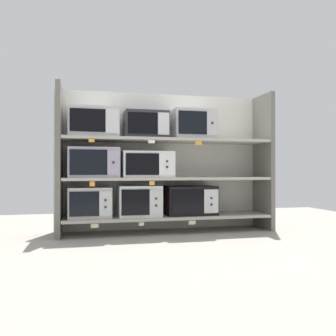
% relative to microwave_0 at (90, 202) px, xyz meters
% --- Properties ---
extents(ground, '(6.23, 6.00, 0.02)m').
position_rel_microwave_0_xyz_m(ground, '(0.84, -1.00, -0.35)').
color(ground, gray).
extents(back_panel, '(2.43, 0.04, 1.55)m').
position_rel_microwave_0_xyz_m(back_panel, '(0.84, 0.25, 0.44)').
color(back_panel, beige).
rests_on(back_panel, ground).
extents(upright_left, '(0.05, 0.45, 1.55)m').
position_rel_microwave_0_xyz_m(upright_left, '(-0.31, 0.00, 0.44)').
color(upright_left, '#68645B').
rests_on(upright_left, ground).
extents(upright_right, '(0.05, 0.45, 1.55)m').
position_rel_microwave_0_xyz_m(upright_right, '(1.98, 0.00, 0.44)').
color(upright_right, '#68645B').
rests_on(upright_right, ground).
extents(shelf_0, '(2.23, 0.45, 0.03)m').
position_rel_microwave_0_xyz_m(shelf_0, '(0.84, 0.00, -0.17)').
color(shelf_0, '#ADA899').
rests_on(shelf_0, ground).
extents(microwave_0, '(0.44, 0.34, 0.32)m').
position_rel_microwave_0_xyz_m(microwave_0, '(0.00, 0.00, 0.00)').
color(microwave_0, '#BEB7B7').
rests_on(microwave_0, shelf_0).
extents(microwave_1, '(0.45, 0.35, 0.33)m').
position_rel_microwave_0_xyz_m(microwave_1, '(0.52, -0.00, 0.01)').
color(microwave_1, silver).
rests_on(microwave_1, shelf_0).
extents(microwave_2, '(0.55, 0.34, 0.32)m').
position_rel_microwave_0_xyz_m(microwave_2, '(1.09, 0.00, 0.00)').
color(microwave_2, black).
rests_on(microwave_2, shelf_0).
extents(price_tag_0, '(0.08, 0.00, 0.04)m').
position_rel_microwave_0_xyz_m(price_tag_0, '(0.04, -0.23, -0.21)').
color(price_tag_0, beige).
extents(price_tag_1, '(0.06, 0.00, 0.03)m').
position_rel_microwave_0_xyz_m(price_tag_1, '(0.50, -0.23, -0.21)').
color(price_tag_1, beige).
extents(price_tag_2, '(0.07, 0.00, 0.04)m').
position_rel_microwave_0_xyz_m(price_tag_2, '(1.04, -0.23, -0.21)').
color(price_tag_2, beige).
extents(shelf_1, '(2.23, 0.45, 0.03)m').
position_rel_microwave_0_xyz_m(shelf_1, '(0.84, 0.00, 0.25)').
color(shelf_1, '#ADA899').
extents(microwave_3, '(0.52, 0.43, 0.31)m').
position_rel_microwave_0_xyz_m(microwave_3, '(0.04, -0.00, 0.41)').
color(microwave_3, '#A399AD').
rests_on(microwave_3, shelf_1).
extents(microwave_4, '(0.54, 0.42, 0.28)m').
position_rel_microwave_0_xyz_m(microwave_4, '(0.60, -0.00, 0.40)').
color(microwave_4, white).
rests_on(microwave_4, shelf_1).
extents(price_tag_3, '(0.05, 0.00, 0.05)m').
position_rel_microwave_0_xyz_m(price_tag_3, '(0.02, -0.23, 0.20)').
color(price_tag_3, orange).
extents(price_tag_4, '(0.06, 0.00, 0.04)m').
position_rel_microwave_0_xyz_m(price_tag_4, '(0.61, -0.23, 0.20)').
color(price_tag_4, orange).
extents(shelf_2, '(2.23, 0.45, 0.03)m').
position_rel_microwave_0_xyz_m(shelf_2, '(0.84, 0.00, 0.66)').
color(shelf_2, '#ADA899').
extents(microwave_5, '(0.51, 0.40, 0.31)m').
position_rel_microwave_0_xyz_m(microwave_5, '(0.04, 0.00, 0.83)').
color(microwave_5, '#B6B9B6').
rests_on(microwave_5, shelf_2).
extents(microwave_6, '(0.46, 0.35, 0.29)m').
position_rel_microwave_0_xyz_m(microwave_6, '(0.59, 0.00, 0.82)').
color(microwave_6, '#2F3034').
rests_on(microwave_6, shelf_2).
extents(microwave_7, '(0.46, 0.42, 0.32)m').
position_rel_microwave_0_xyz_m(microwave_7, '(1.11, 0.00, 0.84)').
color(microwave_7, '#BAB5B6').
rests_on(microwave_7, shelf_2).
extents(price_tag_5, '(0.06, 0.00, 0.03)m').
position_rel_microwave_0_xyz_m(price_tag_5, '(0.01, -0.23, 0.63)').
color(price_tag_5, orange).
extents(price_tag_6, '(0.07, 0.00, 0.03)m').
position_rel_microwave_0_xyz_m(price_tag_6, '(0.61, -0.23, 0.63)').
color(price_tag_6, white).
extents(price_tag_7, '(0.07, 0.00, 0.04)m').
position_rel_microwave_0_xyz_m(price_tag_7, '(1.11, -0.23, 0.62)').
color(price_tag_7, orange).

